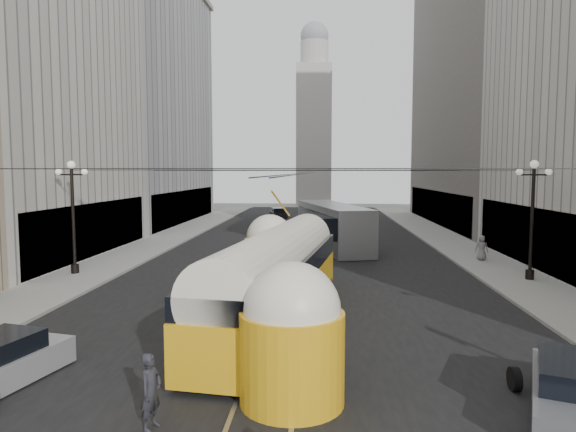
# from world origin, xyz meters

# --- Properties ---
(road) EXTENTS (20.00, 85.00, 0.02)m
(road) POSITION_xyz_m (0.00, 32.50, 0.00)
(road) COLOR black
(road) RESTS_ON ground
(sidewalk_left) EXTENTS (4.00, 72.00, 0.15)m
(sidewalk_left) POSITION_xyz_m (-12.00, 36.00, 0.07)
(sidewalk_left) COLOR gray
(sidewalk_left) RESTS_ON ground
(sidewalk_right) EXTENTS (4.00, 72.00, 0.15)m
(sidewalk_right) POSITION_xyz_m (12.00, 36.00, 0.07)
(sidewalk_right) COLOR gray
(sidewalk_right) RESTS_ON ground
(rail_left) EXTENTS (0.12, 85.00, 0.04)m
(rail_left) POSITION_xyz_m (-0.75, 32.50, 0.00)
(rail_left) COLOR gray
(rail_left) RESTS_ON ground
(rail_right) EXTENTS (0.12, 85.00, 0.04)m
(rail_right) POSITION_xyz_m (0.75, 32.50, 0.00)
(rail_right) COLOR gray
(rail_right) RESTS_ON ground
(building_left_mid) EXTENTS (12.60, 20.60, 34.60)m
(building_left_mid) POSITION_xyz_m (-20.00, 24.00, 17.31)
(building_left_mid) COLOR #B7B2A8
(building_left_mid) RESTS_ON ground
(building_left_far) EXTENTS (12.60, 28.60, 28.60)m
(building_left_far) POSITION_xyz_m (-19.99, 48.00, 14.31)
(building_left_far) COLOR #999999
(building_left_far) RESTS_ON ground
(building_right_far) EXTENTS (12.60, 32.60, 32.60)m
(building_right_far) POSITION_xyz_m (20.00, 48.00, 16.31)
(building_right_far) COLOR #514C47
(building_right_far) RESTS_ON ground
(distant_tower) EXTENTS (6.00, 6.00, 31.36)m
(distant_tower) POSITION_xyz_m (0.00, 80.00, 14.97)
(distant_tower) COLOR #B2AFA8
(distant_tower) RESTS_ON ground
(lamppost_left_mid) EXTENTS (1.86, 0.44, 6.37)m
(lamppost_left_mid) POSITION_xyz_m (-12.60, 18.00, 3.74)
(lamppost_left_mid) COLOR black
(lamppost_left_mid) RESTS_ON sidewalk_left
(lamppost_right_mid) EXTENTS (1.86, 0.44, 6.37)m
(lamppost_right_mid) POSITION_xyz_m (12.60, 18.00, 3.74)
(lamppost_right_mid) COLOR black
(lamppost_right_mid) RESTS_ON sidewalk_right
(catenary) EXTENTS (25.00, 72.00, 0.23)m
(catenary) POSITION_xyz_m (0.12, 31.49, 5.88)
(catenary) COLOR black
(catenary) RESTS_ON ground
(streetcar) EXTENTS (4.69, 16.80, 3.72)m
(streetcar) POSITION_xyz_m (-0.32, 9.78, 1.82)
(streetcar) COLOR gold
(streetcar) RESTS_ON ground
(city_bus) EXTENTS (5.86, 13.64, 3.36)m
(city_bus) POSITION_xyz_m (2.25, 30.11, 1.84)
(city_bus) COLOR #949799
(city_bus) RESTS_ON ground
(sedan_grey) EXTENTS (3.44, 4.95, 1.45)m
(sedan_grey) POSITION_xyz_m (7.50, 2.28, 0.66)
(sedan_grey) COLOR slate
(sedan_grey) RESTS_ON ground
(sedan_white_far) EXTENTS (3.14, 5.25, 1.55)m
(sedan_white_far) POSITION_xyz_m (2.89, 47.11, 0.70)
(sedan_white_far) COLOR white
(sedan_white_far) RESTS_ON ground
(sedan_dark_far) EXTENTS (2.64, 4.40, 1.30)m
(sedan_dark_far) POSITION_xyz_m (-4.11, 55.08, 0.59)
(sedan_dark_far) COLOR black
(sedan_dark_far) RESTS_ON ground
(pedestrian_crossing_a) EXTENTS (0.59, 0.74, 1.79)m
(pedestrian_crossing_a) POSITION_xyz_m (-2.47, 1.18, 0.89)
(pedestrian_crossing_a) COLOR black
(pedestrian_crossing_a) RESTS_ON ground
(pedestrian_sidewalk_right) EXTENTS (0.89, 0.65, 1.63)m
(pedestrian_sidewalk_right) POSITION_xyz_m (11.84, 23.86, 0.97)
(pedestrian_sidewalk_right) COLOR slate
(pedestrian_sidewalk_right) RESTS_ON sidewalk_right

